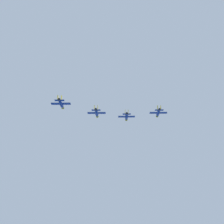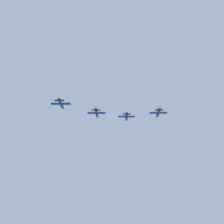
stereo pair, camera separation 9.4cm
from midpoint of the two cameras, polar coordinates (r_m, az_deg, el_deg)
The scene contains 4 objects.
jet_lead at distance 233.43m, azimuth 2.04°, elevation -0.66°, with size 14.98×9.95×3.34m.
jet_left_wingman at distance 214.36m, azimuth -2.18°, elevation -0.15°, with size 14.94×9.91×3.32m.
jet_right_wingman at distance 215.18m, azimuth 6.49°, elevation -0.12°, with size 14.36×9.52×3.19m.
jet_left_outer at distance 197.41m, azimuth -7.17°, elevation 1.15°, with size 14.84×9.84×3.30m.
Camera 1 is at (-215.74, 94.73, 63.38)m, focal length 65.13 mm.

